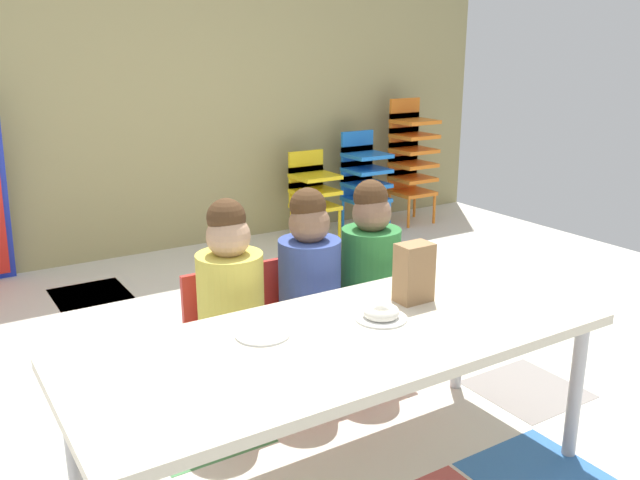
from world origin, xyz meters
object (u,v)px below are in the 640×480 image
(craft_table, at_px, (344,348))
(paper_plate_center_table, at_px, (263,334))
(paper_plate_near_edge, at_px, (381,318))
(donut_powdered_on_plate, at_px, (381,312))
(seated_child_near_camera, at_px, (230,291))
(kid_chair_orange_stack, at_px, (410,155))
(seated_child_middle_seat, at_px, (309,275))
(kid_chair_yellow_stack, at_px, (312,189))
(kid_chair_blue_stack, at_px, (364,175))
(paper_bag_brown, at_px, (414,273))
(seated_child_far_right, at_px, (370,262))

(craft_table, relative_size, paper_plate_center_table, 9.98)
(paper_plate_near_edge, height_order, donut_powdered_on_plate, donut_powdered_on_plate)
(seated_child_near_camera, bearing_deg, craft_table, -77.22)
(kid_chair_orange_stack, bearing_deg, seated_child_middle_seat, -137.32)
(seated_child_middle_seat, xyz_separation_m, paper_plate_near_edge, (-0.04, -0.56, 0.02))
(kid_chair_yellow_stack, bearing_deg, craft_table, -119.63)
(kid_chair_orange_stack, relative_size, paper_plate_near_edge, 5.78)
(kid_chair_blue_stack, distance_m, paper_plate_near_edge, 3.23)
(donut_powdered_on_plate, bearing_deg, seated_child_middle_seat, 85.40)
(kid_chair_yellow_stack, relative_size, donut_powdered_on_plate, 5.41)
(craft_table, relative_size, paper_bag_brown, 8.17)
(craft_table, bearing_deg, seated_child_near_camera, 102.78)
(kid_chair_blue_stack, xyz_separation_m, paper_bag_brown, (-1.63, -2.58, 0.22))
(kid_chair_blue_stack, distance_m, kid_chair_orange_stack, 0.50)
(seated_child_far_right, xyz_separation_m, kid_chair_yellow_stack, (0.99, 2.10, -0.16))
(seated_child_near_camera, bearing_deg, kid_chair_orange_stack, 38.53)
(seated_child_far_right, distance_m, donut_powdered_on_plate, 0.66)
(craft_table, bearing_deg, paper_bag_brown, 16.41)
(seated_child_near_camera, bearing_deg, paper_bag_brown, -42.82)
(seated_child_middle_seat, distance_m, kid_chair_yellow_stack, 2.48)
(kid_chair_orange_stack, bearing_deg, paper_plate_center_table, -136.86)
(paper_plate_near_edge, distance_m, donut_powdered_on_plate, 0.02)
(kid_chair_yellow_stack, relative_size, paper_bag_brown, 3.09)
(craft_table, distance_m, paper_bag_brown, 0.43)
(kid_chair_yellow_stack, distance_m, paper_plate_center_table, 3.11)
(seated_child_near_camera, relative_size, kid_chair_orange_stack, 0.88)
(seated_child_near_camera, relative_size, paper_plate_center_table, 5.10)
(paper_plate_near_edge, bearing_deg, paper_plate_center_table, 166.39)
(craft_table, distance_m, paper_plate_near_edge, 0.19)
(seated_child_far_right, distance_m, paper_plate_near_edge, 0.66)
(craft_table, xyz_separation_m, seated_child_far_right, (0.54, 0.59, 0.03))
(paper_bag_brown, height_order, paper_plate_center_table, paper_bag_brown)
(seated_child_near_camera, bearing_deg, kid_chair_yellow_stack, 51.56)
(seated_child_far_right, xyz_separation_m, paper_plate_center_table, (-0.77, -0.46, 0.02))
(kid_chair_yellow_stack, distance_m, paper_plate_near_edge, 2.98)
(craft_table, xyz_separation_m, seated_child_near_camera, (-0.13, 0.59, 0.03))
(kid_chair_blue_stack, bearing_deg, kid_chair_yellow_stack, -179.94)
(paper_plate_center_table, distance_m, donut_powdered_on_plate, 0.42)
(craft_table, xyz_separation_m, donut_powdered_on_plate, (0.18, 0.04, 0.07))
(seated_child_near_camera, xyz_separation_m, seated_child_middle_seat, (0.36, 0.00, 0.00))
(seated_child_far_right, relative_size, paper_bag_brown, 4.17)
(kid_chair_yellow_stack, distance_m, kid_chair_blue_stack, 0.49)
(seated_child_middle_seat, relative_size, paper_plate_near_edge, 5.10)
(kid_chair_orange_stack, xyz_separation_m, paper_bag_brown, (-2.12, -2.58, 0.10))
(seated_child_far_right, xyz_separation_m, paper_plate_near_edge, (-0.36, -0.56, 0.02))
(kid_chair_orange_stack, distance_m, paper_plate_near_edge, 3.53)
(seated_child_near_camera, relative_size, kid_chair_yellow_stack, 1.35)
(kid_chair_yellow_stack, height_order, paper_plate_center_table, kid_chair_yellow_stack)
(kid_chair_yellow_stack, relative_size, paper_plate_near_edge, 3.78)
(craft_table, xyz_separation_m, seated_child_middle_seat, (0.22, 0.59, 0.03))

